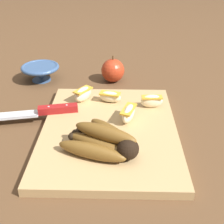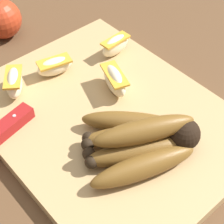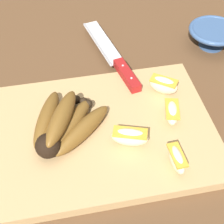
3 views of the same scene
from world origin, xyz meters
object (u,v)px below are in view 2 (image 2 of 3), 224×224
Objects in this scene: apple_wedge_middle at (14,82)px; whole_apple at (2,19)px; apple_wedge_near at (55,66)px; apple_wedge_far at (115,45)px; apple_wedge_extra at (115,80)px; banana_bunch at (143,141)px.

whole_apple is at bearing 156.02° from apple_wedge_middle.
apple_wedge_near is 0.11m from apple_wedge_far.
apple_wedge_near is 0.07m from apple_wedge_middle.
apple_wedge_far is 0.83× the size of apple_wedge_extra.
whole_apple reaches higher than apple_wedge_middle.
banana_bunch is 0.22m from apple_wedge_far.
apple_wedge_far is at bearing 76.35° from apple_wedge_near.
banana_bunch is at bearing -31.94° from apple_wedge_far.
apple_wedge_near is at bearing -153.17° from apple_wedge_extra.
apple_wedge_far reaches higher than apple_wedge_near.
apple_wedge_middle is 1.05× the size of apple_wedge_far.
apple_wedge_extra is 0.82× the size of whole_apple.
whole_apple is (-0.39, 0.01, -0.00)m from banana_bunch.
apple_wedge_extra is at bearing 155.72° from banana_bunch.
apple_wedge_near is 0.90× the size of apple_wedge_extra.
apple_wedge_near is at bearing 178.81° from banana_bunch.
apple_wedge_middle is 0.19m from whole_apple.
apple_wedge_middle reaches higher than apple_wedge_near.
whole_apple reaches higher than apple_wedge_far.
apple_wedge_extra is 0.28m from whole_apple.
whole_apple reaches higher than banana_bunch.
apple_wedge_middle is 0.16m from apple_wedge_extra.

